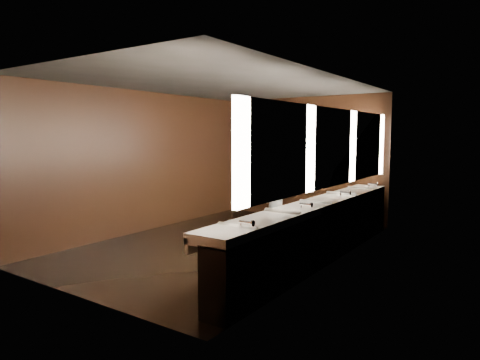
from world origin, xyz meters
The scene contains 10 objects.
floor centered at (0.00, 0.00, 0.00)m, with size 6.00×6.00×0.00m, color black.
ceiling centered at (0.00, 0.00, 2.80)m, with size 4.00×6.00×0.02m, color #2D2D2B.
wall_back centered at (0.00, 3.00, 1.40)m, with size 4.00×0.02×2.80m, color black.
wall_front centered at (0.00, -3.00, 1.40)m, with size 4.00×0.02×2.80m, color black.
wall_left centered at (-2.00, 0.00, 1.40)m, with size 0.02×6.00×2.80m, color black.
wall_right centered at (2.00, 0.00, 1.40)m, with size 0.02×6.00×2.80m, color black.
sink_counter centered at (1.79, 0.00, 0.50)m, with size 0.55×5.40×1.01m.
mirror_band centered at (1.98, 0.00, 1.75)m, with size 0.06×5.03×1.15m.
person centered at (1.06, -0.08, 0.77)m, with size 0.56×0.37×1.54m, color #81ACC1.
trash_bin centered at (1.58, -0.55, 0.25)m, with size 0.33×0.33×0.51m, color black.
Camera 1 is at (4.42, -5.99, 1.93)m, focal length 32.00 mm.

